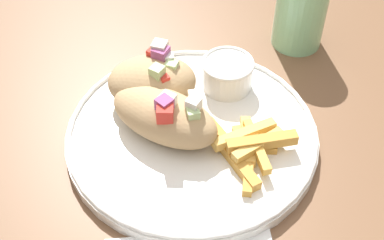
{
  "coord_description": "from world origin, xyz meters",
  "views": [
    {
      "loc": [
        0.04,
        -0.4,
        1.24
      ],
      "look_at": [
        -0.02,
        0.01,
        0.8
      ],
      "focal_mm": 50.0,
      "sensor_mm": 36.0,
      "label": 1
    }
  ],
  "objects_px": {
    "pita_sandwich_far": "(152,81)",
    "water_glass": "(301,11)",
    "sauce_ramekin": "(227,73)",
    "plate": "(192,134)",
    "pita_sandwich_near": "(165,116)",
    "fries_pile": "(249,147)"
  },
  "relations": [
    {
      "from": "pita_sandwich_far",
      "to": "plate",
      "type": "bearing_deg",
      "value": -53.24
    },
    {
      "from": "pita_sandwich_far",
      "to": "water_glass",
      "type": "height_order",
      "value": "water_glass"
    },
    {
      "from": "fries_pile",
      "to": "water_glass",
      "type": "xyz_separation_m",
      "value": [
        0.05,
        0.23,
        0.03
      ]
    },
    {
      "from": "pita_sandwich_near",
      "to": "pita_sandwich_far",
      "type": "distance_m",
      "value": 0.06
    },
    {
      "from": "pita_sandwich_near",
      "to": "water_glass",
      "type": "distance_m",
      "value": 0.26
    },
    {
      "from": "pita_sandwich_far",
      "to": "fries_pile",
      "type": "relative_size",
      "value": 1.12
    },
    {
      "from": "plate",
      "to": "pita_sandwich_far",
      "type": "height_order",
      "value": "pita_sandwich_far"
    },
    {
      "from": "pita_sandwich_near",
      "to": "water_glass",
      "type": "height_order",
      "value": "water_glass"
    },
    {
      "from": "fries_pile",
      "to": "pita_sandwich_far",
      "type": "bearing_deg",
      "value": 149.62
    },
    {
      "from": "plate",
      "to": "pita_sandwich_far",
      "type": "xyz_separation_m",
      "value": [
        -0.05,
        0.05,
        0.03
      ]
    },
    {
      "from": "pita_sandwich_near",
      "to": "sauce_ramekin",
      "type": "bearing_deg",
      "value": 77.37
    },
    {
      "from": "pita_sandwich_far",
      "to": "fries_pile",
      "type": "height_order",
      "value": "pita_sandwich_far"
    },
    {
      "from": "sauce_ramekin",
      "to": "water_glass",
      "type": "height_order",
      "value": "water_glass"
    },
    {
      "from": "plate",
      "to": "fries_pile",
      "type": "bearing_deg",
      "value": -19.0
    },
    {
      "from": "sauce_ramekin",
      "to": "plate",
      "type": "bearing_deg",
      "value": -111.25
    },
    {
      "from": "plate",
      "to": "fries_pile",
      "type": "distance_m",
      "value": 0.07
    },
    {
      "from": "pita_sandwich_near",
      "to": "pita_sandwich_far",
      "type": "height_order",
      "value": "pita_sandwich_far"
    },
    {
      "from": "plate",
      "to": "water_glass",
      "type": "bearing_deg",
      "value": 59.42
    },
    {
      "from": "plate",
      "to": "sauce_ramekin",
      "type": "height_order",
      "value": "sauce_ramekin"
    },
    {
      "from": "plate",
      "to": "sauce_ramekin",
      "type": "xyz_separation_m",
      "value": [
        0.03,
        0.08,
        0.03
      ]
    },
    {
      "from": "pita_sandwich_far",
      "to": "sauce_ramekin",
      "type": "height_order",
      "value": "pita_sandwich_far"
    },
    {
      "from": "water_glass",
      "to": "plate",
      "type": "bearing_deg",
      "value": -120.58
    }
  ]
}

